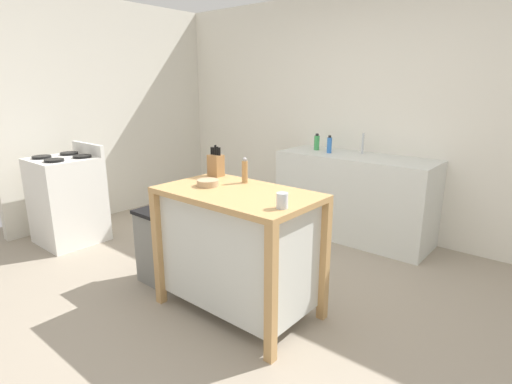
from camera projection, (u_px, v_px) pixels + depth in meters
The scene contains 14 objects.
ground_plane at pixel (235, 307), 3.00m from camera, with size 6.59×6.59×0.00m, color gray.
wall_back at pixel (374, 115), 4.33m from camera, with size 5.59×0.10×2.60m, color silver.
wall_left at pixel (115, 111), 5.00m from camera, with size 0.10×2.85×2.60m, color silver.
kitchen_island at pixel (238, 245), 2.84m from camera, with size 1.12×0.66×0.92m.
knife_block at pixel (216, 165), 3.16m from camera, with size 0.11×0.09×0.25m.
bowl_stoneware_deep at pixel (208, 183), 2.86m from camera, with size 0.16×0.16×0.05m.
drinking_cup at pixel (282, 201), 2.34m from camera, with size 0.07×0.07×0.09m.
pepper_grinder at pixel (245, 171), 2.94m from camera, with size 0.04×0.04×0.19m.
trash_bin at pixel (160, 246), 3.32m from camera, with size 0.36×0.28×0.63m.
sink_counter at pixel (353, 197), 4.30m from camera, with size 1.65×0.60×0.90m.
sink_faucet at pixel (363, 144), 4.25m from camera, with size 0.02×0.02×0.22m.
bottle_spray_cleaner at pixel (329, 145), 4.32m from camera, with size 0.05×0.05×0.19m.
bottle_dish_soap at pixel (317, 142), 4.52m from camera, with size 0.06×0.06×0.19m.
stove at pixel (68, 199), 4.16m from camera, with size 0.60×0.60×1.02m.
Camera 1 is at (1.83, -1.95, 1.62)m, focal length 27.94 mm.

